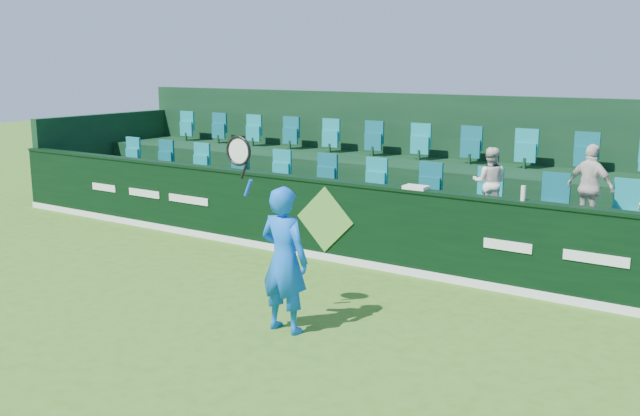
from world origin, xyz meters
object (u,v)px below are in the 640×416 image
Objects in this scene: spectator_left at (490,182)px; drinks_bottle at (523,193)px; spectator_middle at (590,187)px; towel at (416,187)px; tennis_player at (284,258)px.

spectator_left is 1.44m from drinks_bottle.
spectator_middle reaches higher than spectator_left.
drinks_bottle is at bearing 0.00° from towel.
spectator_left is 1.55m from spectator_middle.
towel is at bearing 180.00° from drinks_bottle.
tennis_player reaches higher than towel.
drinks_bottle is (1.66, 0.00, 0.08)m from towel.
spectator_middle is at bearing 163.18° from spectator_left.
spectator_middle is at bearing 58.46° from tennis_player.
tennis_player is at bearing -94.83° from towel.
spectator_middle is 6.04× the size of drinks_bottle.
towel is (-0.75, -1.12, 0.01)m from spectator_left.
spectator_middle is 1.29m from drinks_bottle.
towel is (-2.29, -1.12, -0.06)m from spectator_middle.
tennis_player is 3.63m from drinks_bottle.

